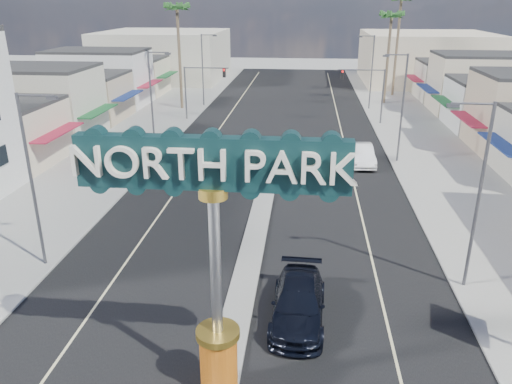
% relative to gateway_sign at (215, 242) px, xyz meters
% --- Properties ---
extents(ground, '(160.00, 160.00, 0.00)m').
position_rel_gateway_sign_xyz_m(ground, '(0.00, 28.02, -5.93)').
color(ground, gray).
rests_on(ground, ground).
extents(road, '(20.00, 120.00, 0.01)m').
position_rel_gateway_sign_xyz_m(road, '(0.00, 28.02, -5.92)').
color(road, black).
rests_on(road, ground).
extents(median_island, '(1.30, 30.00, 0.16)m').
position_rel_gateway_sign_xyz_m(median_island, '(0.00, 12.02, -5.85)').
color(median_island, gray).
rests_on(median_island, ground).
extents(sidewalk_left, '(8.00, 120.00, 0.12)m').
position_rel_gateway_sign_xyz_m(sidewalk_left, '(-14.00, 28.02, -5.87)').
color(sidewalk_left, gray).
rests_on(sidewalk_left, ground).
extents(sidewalk_right, '(8.00, 120.00, 0.12)m').
position_rel_gateway_sign_xyz_m(sidewalk_right, '(14.00, 28.02, -5.87)').
color(sidewalk_right, gray).
rests_on(sidewalk_right, ground).
extents(storefront_row_left, '(12.00, 42.00, 6.00)m').
position_rel_gateway_sign_xyz_m(storefront_row_left, '(-24.00, 41.02, -2.93)').
color(storefront_row_left, beige).
rests_on(storefront_row_left, ground).
extents(storefront_row_right, '(12.00, 42.00, 6.00)m').
position_rel_gateway_sign_xyz_m(storefront_row_right, '(24.00, 41.02, -2.93)').
color(storefront_row_right, '#B7B29E').
rests_on(storefront_row_right, ground).
extents(backdrop_far_left, '(20.00, 20.00, 8.00)m').
position_rel_gateway_sign_xyz_m(backdrop_far_left, '(-22.00, 73.02, -1.93)').
color(backdrop_far_left, '#B7B29E').
rests_on(backdrop_far_left, ground).
extents(backdrop_far_right, '(20.00, 20.00, 8.00)m').
position_rel_gateway_sign_xyz_m(backdrop_far_right, '(22.00, 73.02, -1.93)').
color(backdrop_far_right, beige).
rests_on(backdrop_far_right, ground).
extents(gateway_sign, '(8.20, 1.50, 9.15)m').
position_rel_gateway_sign_xyz_m(gateway_sign, '(0.00, 0.00, 0.00)').
color(gateway_sign, '#CD5F0F').
rests_on(gateway_sign, median_island).
extents(traffic_signal_left, '(5.09, 0.45, 6.00)m').
position_rel_gateway_sign_xyz_m(traffic_signal_left, '(-9.18, 42.02, -1.65)').
color(traffic_signal_left, '#47474C').
rests_on(traffic_signal_left, ground).
extents(traffic_signal_right, '(5.09, 0.45, 6.00)m').
position_rel_gateway_sign_xyz_m(traffic_signal_right, '(9.18, 42.02, -1.65)').
color(traffic_signal_right, '#47474C').
rests_on(traffic_signal_right, ground).
extents(streetlight_l_near, '(2.03, 0.22, 9.00)m').
position_rel_gateway_sign_xyz_m(streetlight_l_near, '(-10.43, 8.02, -0.86)').
color(streetlight_l_near, '#47474C').
rests_on(streetlight_l_near, ground).
extents(streetlight_l_mid, '(2.03, 0.22, 9.00)m').
position_rel_gateway_sign_xyz_m(streetlight_l_mid, '(-10.43, 28.02, -0.86)').
color(streetlight_l_mid, '#47474C').
rests_on(streetlight_l_mid, ground).
extents(streetlight_l_far, '(2.03, 0.22, 9.00)m').
position_rel_gateway_sign_xyz_m(streetlight_l_far, '(-10.43, 50.02, -0.86)').
color(streetlight_l_far, '#47474C').
rests_on(streetlight_l_far, ground).
extents(streetlight_r_near, '(2.03, 0.22, 9.00)m').
position_rel_gateway_sign_xyz_m(streetlight_r_near, '(10.43, 8.02, -0.86)').
color(streetlight_r_near, '#47474C').
rests_on(streetlight_r_near, ground).
extents(streetlight_r_mid, '(2.03, 0.22, 9.00)m').
position_rel_gateway_sign_xyz_m(streetlight_r_mid, '(10.43, 28.02, -0.86)').
color(streetlight_r_mid, '#47474C').
rests_on(streetlight_r_mid, ground).
extents(streetlight_r_far, '(2.03, 0.22, 9.00)m').
position_rel_gateway_sign_xyz_m(streetlight_r_far, '(10.43, 50.02, -0.86)').
color(streetlight_r_far, '#47474C').
rests_on(streetlight_r_far, ground).
extents(palm_left_far, '(2.60, 2.60, 13.10)m').
position_rel_gateway_sign_xyz_m(palm_left_far, '(-13.00, 48.02, 5.57)').
color(palm_left_far, brown).
rests_on(palm_left_far, ground).
extents(palm_right_mid, '(2.60, 2.60, 12.10)m').
position_rel_gateway_sign_xyz_m(palm_right_mid, '(13.00, 54.02, 4.67)').
color(palm_right_mid, brown).
rests_on(palm_right_mid, ground).
extents(palm_right_far, '(2.60, 2.60, 14.10)m').
position_rel_gateway_sign_xyz_m(palm_right_far, '(15.00, 60.02, 6.46)').
color(palm_right_far, brown).
rests_on(palm_right_far, ground).
extents(suv_right, '(2.44, 5.63, 1.61)m').
position_rel_gateway_sign_xyz_m(suv_right, '(2.66, 4.60, -5.12)').
color(suv_right, black).
rests_on(suv_right, ground).
extents(car_parked_left, '(2.43, 5.07, 1.67)m').
position_rel_gateway_sign_xyz_m(car_parked_left, '(-6.10, 29.13, -5.09)').
color(car_parked_left, slate).
rests_on(car_parked_left, ground).
extents(car_parked_right, '(2.08, 5.20, 1.68)m').
position_rel_gateway_sign_xyz_m(car_parked_right, '(7.47, 27.11, -5.09)').
color(car_parked_right, white).
rests_on(car_parked_right, ground).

